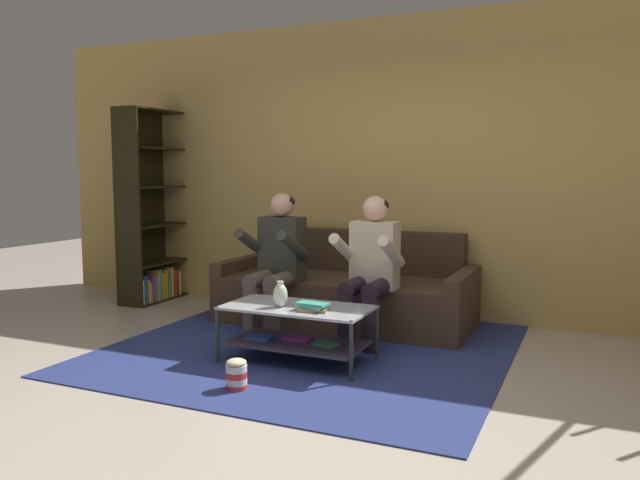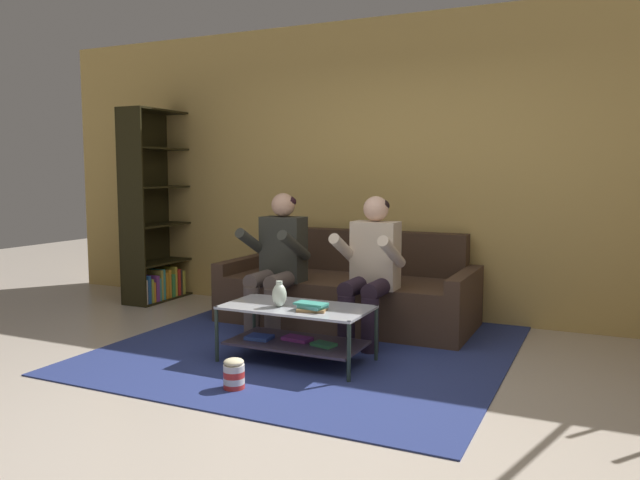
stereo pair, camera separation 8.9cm
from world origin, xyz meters
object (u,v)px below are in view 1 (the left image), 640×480
Objects in this scene: person_seated_right at (370,264)px; coffee_table at (297,325)px; person_seated_left at (276,257)px; popcorn_tub at (236,374)px; book_stack at (313,307)px; couch at (347,293)px; bookshelf at (152,229)px; vase at (280,295)px.

coffee_table is (-0.32, -0.73, -0.38)m from person_seated_right.
person_seated_left is 1.61m from popcorn_tub.
book_stack is at bearing -25.96° from coffee_table.
popcorn_tub is (0.46, -1.43, -0.56)m from person_seated_left.
person_seated_left reaches higher than person_seated_right.
coffee_table is at bearing -113.44° from person_seated_right.
person_seated_left is 1.13× the size of coffee_table.
person_seated_right is 5.80× the size of popcorn_tub.
person_seated_left is (-0.44, -0.57, 0.39)m from couch.
couch reaches higher than coffee_table.
coffee_table is at bearing -30.17° from bookshelf.
person_seated_right reaches higher than couch.
popcorn_tub is at bearing -105.94° from person_seated_right.
vase is at bearing -89.19° from couch.
person_seated_left is 5.86× the size of popcorn_tub.
person_seated_left is 2.07m from bookshelf.
bookshelf is at bearing 149.83° from coffee_table.
vase is at bearing -32.41° from bookshelf.
couch is 1.31m from coffee_table.
person_seated_left is 0.87m from person_seated_right.
bookshelf is (-2.37, 0.15, 0.51)m from couch.
book_stack is at bearing 66.60° from popcorn_tub.
coffee_table is at bearing 154.04° from book_stack.
vase is 0.09× the size of bookshelf.
couch is at bearing 90.81° from vase.
coffee_table is at bearing 34.51° from vase.
book_stack reaches higher than popcorn_tub.
person_seated_left reaches higher than couch.
couch reaches higher than book_stack.
coffee_table is 0.27m from vase.
person_seated_right is (0.87, -0.00, -0.01)m from person_seated_left.
vase is (0.46, -0.80, -0.15)m from person_seated_left.
book_stack is (0.28, -0.02, -0.06)m from vase.
vase is 2.84m from bookshelf.
person_seated_right is 0.85m from book_stack.
book_stack is (-0.14, -0.81, -0.21)m from person_seated_right.
popcorn_tub is at bearing -113.40° from book_stack.
bookshelf is (-2.66, 1.53, 0.34)m from book_stack.
couch is 2.43m from bookshelf.
popcorn_tub is at bearing -72.04° from person_seated_left.
vase reaches higher than book_stack.
popcorn_tub is at bearing -97.52° from coffee_table.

